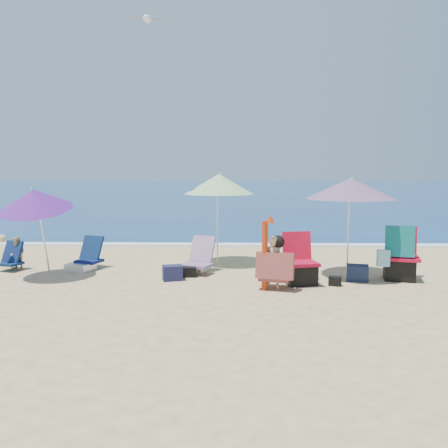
{
  "coord_description": "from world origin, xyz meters",
  "views": [
    {
      "loc": [
        -0.08,
        -8.33,
        2.17
      ],
      "look_at": [
        -0.3,
        1.0,
        1.1
      ],
      "focal_mm": 37.26,
      "sensor_mm": 36.0,
      "label": 1
    }
  ],
  "objects_px": {
    "umbrella_turquoise": "(351,189)",
    "seagull": "(147,19)",
    "chair_navy": "(85,261)",
    "camp_chair_left": "(300,269)",
    "chair_rainbow": "(197,262)",
    "camp_chair_right": "(399,260)",
    "umbrella_striped": "(219,184)",
    "umbrella_blue": "(35,199)",
    "person_left": "(15,253)",
    "furled_umbrella": "(266,248)",
    "person_center": "(274,264)"
  },
  "relations": [
    {
      "from": "chair_rainbow",
      "to": "seagull",
      "type": "relative_size",
      "value": 1.27
    },
    {
      "from": "camp_chair_right",
      "to": "umbrella_striped",
      "type": "bearing_deg",
      "value": 157.43
    },
    {
      "from": "umbrella_turquoise",
      "to": "camp_chair_left",
      "type": "xyz_separation_m",
      "value": [
        -1.07,
        -0.59,
        -1.52
      ]
    },
    {
      "from": "chair_navy",
      "to": "furled_umbrella",
      "type": "bearing_deg",
      "value": -23.84
    },
    {
      "from": "umbrella_turquoise",
      "to": "camp_chair_left",
      "type": "relative_size",
      "value": 2.07
    },
    {
      "from": "furled_umbrella",
      "to": "person_left",
      "type": "height_order",
      "value": "furled_umbrella"
    },
    {
      "from": "umbrella_striped",
      "to": "umbrella_turquoise",
      "type": "bearing_deg",
      "value": -25.64
    },
    {
      "from": "chair_rainbow",
      "to": "person_left",
      "type": "xyz_separation_m",
      "value": [
        -4.02,
        0.09,
        0.17
      ]
    },
    {
      "from": "camp_chair_right",
      "to": "chair_rainbow",
      "type": "bearing_deg",
      "value": 170.31
    },
    {
      "from": "person_center",
      "to": "person_left",
      "type": "xyz_separation_m",
      "value": [
        -5.55,
        1.59,
        -0.11
      ]
    },
    {
      "from": "umbrella_blue",
      "to": "chair_navy",
      "type": "relative_size",
      "value": 2.31
    },
    {
      "from": "umbrella_turquoise",
      "to": "seagull",
      "type": "distance_m",
      "value": 5.51
    },
    {
      "from": "camp_chair_left",
      "to": "person_center",
      "type": "bearing_deg",
      "value": -140.08
    },
    {
      "from": "umbrella_turquoise",
      "to": "person_center",
      "type": "relative_size",
      "value": 2.06
    },
    {
      "from": "umbrella_blue",
      "to": "chair_navy",
      "type": "xyz_separation_m",
      "value": [
        0.67,
        0.89,
        -1.41
      ]
    },
    {
      "from": "umbrella_striped",
      "to": "seagull",
      "type": "xyz_separation_m",
      "value": [
        -1.49,
        -0.58,
        3.47
      ]
    },
    {
      "from": "person_center",
      "to": "person_left",
      "type": "relative_size",
      "value": 1.23
    },
    {
      "from": "camp_chair_right",
      "to": "seagull",
      "type": "height_order",
      "value": "seagull"
    },
    {
      "from": "umbrella_turquoise",
      "to": "umbrella_blue",
      "type": "relative_size",
      "value": 1.05
    },
    {
      "from": "person_left",
      "to": "seagull",
      "type": "height_order",
      "value": "seagull"
    },
    {
      "from": "camp_chair_right",
      "to": "seagull",
      "type": "xyz_separation_m",
      "value": [
        -5.13,
        0.93,
        4.93
      ]
    },
    {
      "from": "umbrella_turquoise",
      "to": "camp_chair_right",
      "type": "bearing_deg",
      "value": -13.13
    },
    {
      "from": "umbrella_striped",
      "to": "chair_rainbow",
      "type": "relative_size",
      "value": 2.2
    },
    {
      "from": "chair_navy",
      "to": "camp_chair_left",
      "type": "distance_m",
      "value": 4.73
    },
    {
      "from": "umbrella_blue",
      "to": "chair_rainbow",
      "type": "relative_size",
      "value": 2.02
    },
    {
      "from": "furled_umbrella",
      "to": "person_left",
      "type": "relative_size",
      "value": 1.73
    },
    {
      "from": "chair_navy",
      "to": "camp_chair_right",
      "type": "height_order",
      "value": "camp_chair_right"
    },
    {
      "from": "chair_navy",
      "to": "camp_chair_left",
      "type": "bearing_deg",
      "value": -14.8
    },
    {
      "from": "camp_chair_right",
      "to": "furled_umbrella",
      "type": "bearing_deg",
      "value": -162.24
    },
    {
      "from": "chair_navy",
      "to": "camp_chair_right",
      "type": "distance_m",
      "value": 6.65
    },
    {
      "from": "umbrella_blue",
      "to": "person_center",
      "type": "xyz_separation_m",
      "value": [
        4.7,
        -0.76,
        -1.12
      ]
    },
    {
      "from": "furled_umbrella",
      "to": "chair_rainbow",
      "type": "distance_m",
      "value": 2.16
    },
    {
      "from": "furled_umbrella",
      "to": "chair_navy",
      "type": "bearing_deg",
      "value": 156.16
    },
    {
      "from": "umbrella_turquoise",
      "to": "person_center",
      "type": "height_order",
      "value": "umbrella_turquoise"
    },
    {
      "from": "camp_chair_left",
      "to": "umbrella_turquoise",
      "type": "bearing_deg",
      "value": 28.79
    },
    {
      "from": "umbrella_turquoise",
      "to": "chair_rainbow",
      "type": "bearing_deg",
      "value": 171.37
    },
    {
      "from": "umbrella_blue",
      "to": "furled_umbrella",
      "type": "height_order",
      "value": "umbrella_blue"
    },
    {
      "from": "furled_umbrella",
      "to": "seagull",
      "type": "bearing_deg",
      "value": 143.31
    },
    {
      "from": "umbrella_turquoise",
      "to": "chair_rainbow",
      "type": "height_order",
      "value": "umbrella_turquoise"
    },
    {
      "from": "camp_chair_left",
      "to": "person_center",
      "type": "height_order",
      "value": "person_center"
    },
    {
      "from": "camp_chair_right",
      "to": "person_left",
      "type": "relative_size",
      "value": 1.37
    },
    {
      "from": "umbrella_blue",
      "to": "camp_chair_right",
      "type": "bearing_deg",
      "value": 0.38
    },
    {
      "from": "umbrella_blue",
      "to": "chair_rainbow",
      "type": "distance_m",
      "value": 3.55
    },
    {
      "from": "chair_rainbow",
      "to": "seagull",
      "type": "height_order",
      "value": "seagull"
    },
    {
      "from": "umbrella_blue",
      "to": "furled_umbrella",
      "type": "distance_m",
      "value": 4.69
    },
    {
      "from": "camp_chair_left",
      "to": "person_center",
      "type": "relative_size",
      "value": 1.0
    },
    {
      "from": "furled_umbrella",
      "to": "camp_chair_left",
      "type": "distance_m",
      "value": 0.98
    },
    {
      "from": "person_left",
      "to": "seagull",
      "type": "xyz_separation_m",
      "value": [
        2.97,
        0.15,
        4.97
      ]
    },
    {
      "from": "chair_rainbow",
      "to": "camp_chair_right",
      "type": "xyz_separation_m",
      "value": [
        4.09,
        -0.7,
        0.2
      ]
    },
    {
      "from": "umbrella_blue",
      "to": "chair_navy",
      "type": "bearing_deg",
      "value": 53.09
    }
  ]
}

